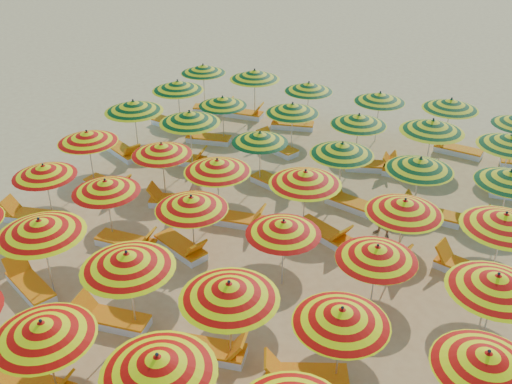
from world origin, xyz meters
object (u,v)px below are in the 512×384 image
Objects in this scene: lounger_11 at (209,350)px; lounger_12 at (304,377)px; umbrella_14 at (127,261)px; umbrella_43 at (255,75)px; umbrella_20 at (191,203)px; umbrella_31 at (190,117)px; umbrella_15 at (229,291)px; umbrella_45 at (380,97)px; umbrella_22 at (377,253)px; umbrella_33 at (342,149)px; lounger_24 at (276,184)px; lounger_25 at (351,203)px; umbrella_9 at (158,364)px; lounger_13 at (32,216)px; umbrella_41 at (511,140)px; lounger_35 at (244,114)px; umbrella_13 at (40,227)px; umbrella_8 at (43,330)px; lounger_26 at (430,214)px; lounger_34 at (214,109)px; umbrella_44 at (309,87)px; lounger_29 at (207,138)px; umbrella_34 at (420,164)px; lounger_9 at (30,285)px; umbrella_18 at (44,171)px; lounger_22 at (124,152)px; umbrella_27 at (305,177)px; lounger_20 at (378,256)px; umbrella_25 at (162,149)px; beachgoer_a at (196,185)px; lounger_21 at (466,270)px; umbrella_17 at (487,360)px; lounger_28 at (172,123)px; lounger_30 at (277,147)px; lounger_37 at (457,150)px; umbrella_29 at (505,221)px; umbrella_23 at (497,282)px; umbrella_28 at (405,206)px; umbrella_21 at (283,227)px; lounger_16 at (109,185)px; umbrella_30 at (134,106)px; umbrella_39 at (359,120)px; umbrella_16 at (342,316)px; umbrella_40 at (433,126)px; umbrella_37 at (223,101)px; lounger_15 at (181,247)px; lounger_18 at (237,219)px; lounger_14 at (127,242)px; lounger_19 at (324,233)px; umbrella_32 at (260,137)px; lounger_36 at (291,125)px; umbrella_24 at (87,137)px; umbrella_38 at (293,108)px.

lounger_12 is at bearing -6.88° from lounger_11.
umbrella_14 is 1.09× the size of umbrella_43.
umbrella_31 is at bearing 120.75° from umbrella_20.
umbrella_45 is at bearing 90.10° from umbrella_15.
umbrella_33 reaches higher than umbrella_22.
lounger_24 is 2.66m from lounger_25.
lounger_13 is (-7.77, 4.78, -1.77)m from umbrella_9.
umbrella_41 is 1.30× the size of lounger_35.
umbrella_8 is at bearing -46.82° from umbrella_13.
lounger_34 is (-10.06, 4.93, 0.00)m from lounger_26.
lounger_29 is (-3.07, -2.83, -1.63)m from umbrella_44.
umbrella_33 is at bearing 178.71° from umbrella_34.
umbrella_18 is at bearing -36.02° from lounger_9.
lounger_22 is 3.24m from lounger_29.
umbrella_43 reaches higher than umbrella_22.
umbrella_27 reaches higher than lounger_24.
umbrella_33 is 3.66m from lounger_20.
umbrella_25 reaches higher than lounger_29.
beachgoer_a is at bearing -81.20° from lounger_35.
lounger_21 is at bearing 51.03° from umbrella_15.
umbrella_17 is (4.88, 0.33, -0.13)m from umbrella_15.
lounger_30 is at bearing 5.87° from lounger_28.
lounger_37 is (11.02, 10.12, 0.00)m from lounger_13.
lounger_9 is at bearing -154.28° from umbrella_29.
umbrella_23 is 1.24× the size of umbrella_28.
umbrella_21 is at bearing 117.20° from beachgoer_a.
lounger_16 is (-2.00, 4.87, -1.80)m from umbrella_13.
umbrella_30 reaches higher than umbrella_41.
umbrella_39 is 10.24m from lounger_12.
umbrella_16 is 0.92× the size of umbrella_40.
lounger_9 is (-10.51, -5.06, -1.78)m from umbrella_29.
umbrella_16 is 0.93× the size of umbrella_22.
umbrella_29 is at bearing -25.68° from umbrella_37.
umbrella_34 reaches higher than lounger_30.
lounger_35 is at bearing -21.40° from lounger_30.
lounger_28 is at bearing 111.32° from lounger_22.
umbrella_20 reaches higher than lounger_15.
umbrella_44 is 1.25× the size of lounger_22.
umbrella_25 is at bearing -125.28° from lounger_24.
lounger_18 is (-1.79, 5.02, 0.00)m from lounger_11.
umbrella_28 is at bearing 13.72° from lounger_14.
umbrella_40 is (-2.55, 5.09, 0.04)m from umbrella_29.
lounger_28 is at bearing 125.66° from umbrella_20.
umbrella_21 is (-2.23, 2.51, -0.07)m from umbrella_16.
umbrella_27 is at bearing 117.58° from umbrella_16.
lounger_19 is at bearing 0.29° from lounger_18.
umbrella_32 is 1.27× the size of lounger_36.
lounger_28 is at bearing -7.04° from lounger_25.
lounger_36 is at bearing 59.98° from umbrella_24.
umbrella_38 is at bearing -83.63° from umbrella_44.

